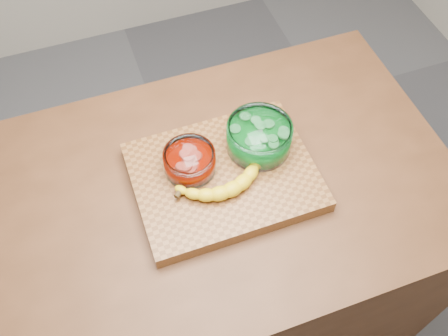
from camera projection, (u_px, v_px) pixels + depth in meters
name	position (u px, v px, depth m)	size (l,w,h in m)	color
ground	(224.00, 301.00, 2.02)	(3.50, 3.50, 0.00)	#57575B
counter	(224.00, 255.00, 1.65)	(1.20, 0.80, 0.90)	#502D18
cutting_board	(224.00, 177.00, 1.26)	(0.45, 0.35, 0.04)	brown
bowl_red	(190.00, 161.00, 1.23)	(0.13, 0.13, 0.06)	white
bowl_green	(259.00, 137.00, 1.26)	(0.17, 0.17, 0.08)	white
banana	(223.00, 178.00, 1.21)	(0.27, 0.14, 0.04)	gold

